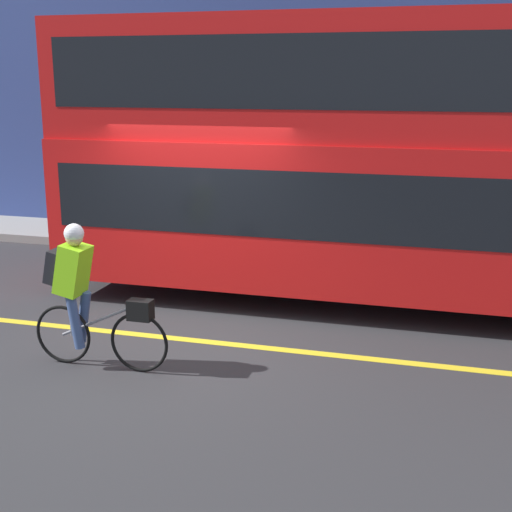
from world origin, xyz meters
TOP-DOWN VIEW (x-y plane):
  - ground_plane at (0.00, 0.00)m, footprint 80.00×80.00m
  - road_center_line at (0.00, 0.17)m, footprint 50.00×0.14m
  - sidewalk_curb at (0.00, 4.96)m, footprint 60.00×1.63m
  - building_facade at (0.00, 5.93)m, footprint 60.00×0.30m
  - bus at (3.45, 2.39)m, footprint 11.36×2.52m
  - cyclist_on_bike at (-0.56, -0.87)m, footprint 1.59×0.32m

SIDE VIEW (x-z plane):
  - ground_plane at x=0.00m, z-range 0.00..0.00m
  - road_center_line at x=0.00m, z-range 0.00..0.01m
  - sidewalk_curb at x=0.00m, z-range 0.00..0.15m
  - cyclist_on_bike at x=-0.56m, z-range 0.06..1.66m
  - bus at x=3.45m, z-range 0.22..4.10m
  - building_facade at x=0.00m, z-range 0.00..8.07m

